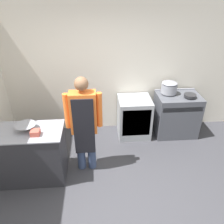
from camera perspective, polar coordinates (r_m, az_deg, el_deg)
The scene contains 10 objects.
ground_plane at distance 3.49m, azimuth -0.03°, elevation -23.91°, with size 14.00×14.00×0.00m, color #38383D.
wall_back at distance 4.51m, azimuth -2.19°, elevation 10.87°, with size 8.00×0.05×2.70m.
prep_counter at distance 3.85m, azimuth -21.38°, elevation -10.36°, with size 1.25×0.61×0.92m.
stove at distance 4.84m, azimuth 16.39°, elevation -0.68°, with size 0.87×0.61×0.92m.
fridge_unit at distance 4.64m, azimuth 5.76°, elevation -1.33°, with size 0.66×0.62×0.85m.
person_cook at distance 3.49m, azimuth -7.32°, elevation -2.52°, with size 0.59×0.24×1.71m.
mixing_bowl at distance 3.56m, azimuth -21.56°, elevation -3.75°, with size 0.31×0.31×0.10m.
plastic_tub at distance 3.41m, azimuth -19.40°, elevation -5.10°, with size 0.13×0.13×0.08m.
stock_pot at distance 4.61m, azimuth 14.70°, elevation 6.25°, with size 0.32×0.32×0.24m.
saute_pan at distance 4.60m, azimuth 19.73°, elevation 4.08°, with size 0.24×0.24×0.05m.
Camera 1 is at (-0.16, -2.06, 2.82)m, focal length 35.00 mm.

